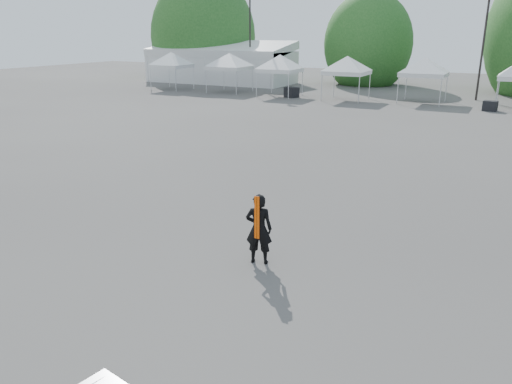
% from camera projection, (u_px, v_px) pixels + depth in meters
% --- Properties ---
extents(ground, '(120.00, 120.00, 0.00)m').
position_uv_depth(ground, '(247.00, 236.00, 13.13)').
color(ground, '#474442').
rests_on(ground, ground).
extents(marquee, '(15.00, 6.25, 4.23)m').
position_uv_depth(marquee, '(221.00, 63.00, 51.72)').
color(marquee, silver).
rests_on(marquee, ground).
extents(light_pole_west, '(0.60, 0.25, 10.30)m').
position_uv_depth(light_pole_west, '(250.00, 24.00, 47.96)').
color(light_pole_west, black).
rests_on(light_pole_west, ground).
extents(light_pole_east, '(0.60, 0.25, 9.80)m').
position_uv_depth(light_pole_east, '(486.00, 26.00, 37.16)').
color(light_pole_east, black).
rests_on(light_pole_east, ground).
extents(tree_far_w, '(4.80, 4.80, 7.30)m').
position_uv_depth(tree_far_w, '(203.00, 37.00, 55.22)').
color(tree_far_w, '#382314').
rests_on(tree_far_w, ground).
extents(tree_mid_w, '(4.16, 4.16, 6.33)m').
position_uv_depth(tree_mid_w, '(368.00, 44.00, 49.22)').
color(tree_mid_w, '#382314').
rests_on(tree_mid_w, ground).
extents(tent_a, '(4.22, 4.22, 3.88)m').
position_uv_depth(tent_a, '(171.00, 55.00, 45.20)').
color(tent_a, silver).
rests_on(tent_a, ground).
extents(tent_b, '(4.51, 4.51, 3.88)m').
position_uv_depth(tent_b, '(229.00, 56.00, 43.19)').
color(tent_b, silver).
rests_on(tent_b, ground).
extents(tent_c, '(4.31, 4.31, 3.88)m').
position_uv_depth(tent_c, '(280.00, 58.00, 40.43)').
color(tent_c, silver).
rests_on(tent_c, ground).
extents(tent_d, '(4.44, 4.44, 3.88)m').
position_uv_depth(tent_d, '(347.00, 60.00, 38.22)').
color(tent_d, silver).
rests_on(tent_d, ground).
extents(tent_e, '(4.53, 4.53, 3.88)m').
position_uv_depth(tent_e, '(425.00, 61.00, 36.66)').
color(tent_e, silver).
rests_on(tent_e, ground).
extents(man, '(0.70, 0.57, 1.67)m').
position_uv_depth(man, '(259.00, 229.00, 11.37)').
color(man, black).
rests_on(man, ground).
extents(crate_west, '(1.27, 1.16, 0.80)m').
position_uv_depth(crate_west, '(292.00, 92.00, 40.45)').
color(crate_west, black).
rests_on(crate_west, ground).
extents(crate_mid, '(0.96, 0.80, 0.68)m').
position_uv_depth(crate_mid, '(490.00, 106.00, 33.52)').
color(crate_mid, black).
rests_on(crate_mid, ground).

